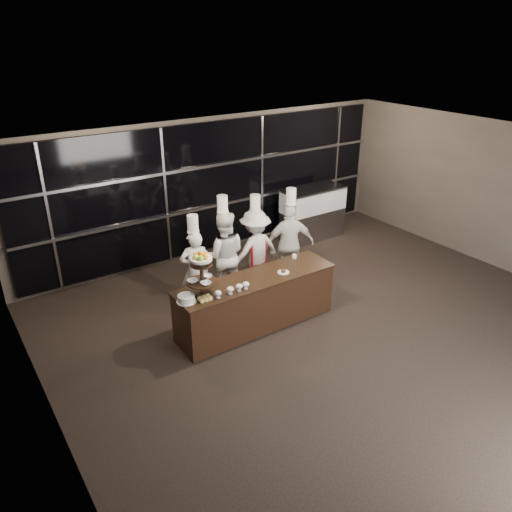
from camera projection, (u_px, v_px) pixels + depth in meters
room at (388, 271)px, 7.15m from camera, size 10.00×10.00×10.00m
window_wall at (216, 187)px, 10.85m from camera, size 8.60×0.10×2.80m
buffet_counter at (256, 302)px, 8.42m from camera, size 2.84×0.74×0.92m
display_stand at (202, 270)px, 7.54m from camera, size 0.48×0.48×0.74m
compotes at (233, 288)px, 7.73m from camera, size 0.62×0.11×0.12m
layer_cake at (186, 299)px, 7.50m from camera, size 0.30×0.30×0.11m
pastry_squares at (205, 298)px, 7.55m from camera, size 0.19×0.13×0.05m
small_plate at (283, 272)px, 8.39m from camera, size 0.20×0.20×0.05m
chef_cup at (294, 256)px, 8.90m from camera, size 0.08×0.08×0.07m
display_case at (313, 211)px, 11.87m from camera, size 1.55×0.67×1.24m
chef_a at (195, 268)px, 8.88m from camera, size 0.62×0.50×1.77m
chef_b at (224, 255)px, 9.19m from camera, size 1.03×0.96×2.00m
chef_c at (255, 249)px, 9.53m from camera, size 1.05×0.62×1.90m
chef_d at (290, 243)px, 9.70m from camera, size 1.05×0.74×1.96m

